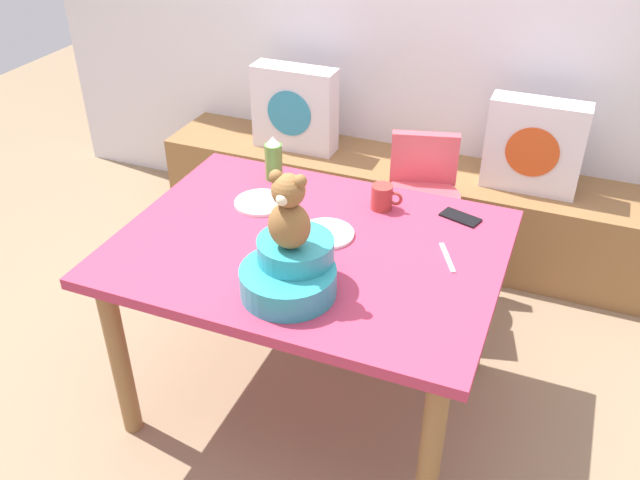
% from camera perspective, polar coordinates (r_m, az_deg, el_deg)
% --- Properties ---
extents(ground_plane, '(8.00, 8.00, 0.00)m').
position_cam_1_polar(ground_plane, '(2.82, -0.78, -12.89)').
color(ground_plane, '#8C7256').
extents(window_bench, '(2.60, 0.44, 0.46)m').
position_cam_1_polar(window_bench, '(3.62, 6.85, 3.08)').
color(window_bench, olive).
rests_on(window_bench, ground_plane).
extents(pillow_floral_left, '(0.44, 0.15, 0.44)m').
position_cam_1_polar(pillow_floral_left, '(3.59, -2.14, 10.99)').
color(pillow_floral_left, silver).
rests_on(pillow_floral_left, window_bench).
extents(pillow_floral_right, '(0.44, 0.15, 0.44)m').
position_cam_1_polar(pillow_floral_right, '(3.32, 17.57, 7.53)').
color(pillow_floral_right, silver).
rests_on(pillow_floral_right, window_bench).
extents(dining_table, '(1.32, 1.00, 0.74)m').
position_cam_1_polar(dining_table, '(2.40, -0.90, -2.14)').
color(dining_table, '#B73351').
rests_on(dining_table, ground_plane).
extents(highchair, '(0.40, 0.51, 0.79)m').
position_cam_1_polar(highchair, '(3.07, 8.53, 3.30)').
color(highchair, '#D84C59').
rests_on(highchair, ground_plane).
extents(infant_seat_teal, '(0.30, 0.33, 0.16)m').
position_cam_1_polar(infant_seat_teal, '(2.09, -2.49, -2.59)').
color(infant_seat_teal, teal).
rests_on(infant_seat_teal, dining_table).
extents(teddy_bear, '(0.13, 0.12, 0.25)m').
position_cam_1_polar(teddy_bear, '(1.97, -2.64, 2.28)').
color(teddy_bear, olive).
rests_on(teddy_bear, infant_seat_teal).
extents(ketchup_bottle, '(0.07, 0.07, 0.18)m').
position_cam_1_polar(ketchup_bottle, '(2.72, -3.93, 6.80)').
color(ketchup_bottle, '#4C8C33').
rests_on(ketchup_bottle, dining_table).
extents(coffee_mug, '(0.12, 0.08, 0.09)m').
position_cam_1_polar(coffee_mug, '(2.53, 5.28, 3.61)').
color(coffee_mug, '#9E332D').
rests_on(coffee_mug, dining_table).
extents(dinner_plate_near, '(0.20, 0.20, 0.01)m').
position_cam_1_polar(dinner_plate_near, '(2.58, -5.01, 3.15)').
color(dinner_plate_near, white).
rests_on(dinner_plate_near, dining_table).
extents(dinner_plate_far, '(0.20, 0.20, 0.01)m').
position_cam_1_polar(dinner_plate_far, '(2.38, 0.49, 0.54)').
color(dinner_plate_far, white).
rests_on(dinner_plate_far, dining_table).
extents(cell_phone, '(0.16, 0.11, 0.01)m').
position_cam_1_polar(cell_phone, '(2.53, 11.72, 1.87)').
color(cell_phone, black).
rests_on(cell_phone, dining_table).
extents(table_fork, '(0.09, 0.16, 0.01)m').
position_cam_1_polar(table_fork, '(2.30, 10.65, -1.45)').
color(table_fork, silver).
rests_on(table_fork, dining_table).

